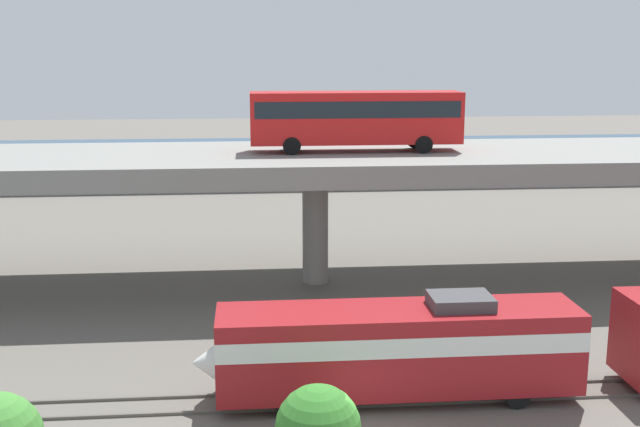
{
  "coord_description": "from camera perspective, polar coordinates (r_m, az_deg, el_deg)",
  "views": [
    {
      "loc": [
        -3.68,
        -24.57,
        13.58
      ],
      "look_at": [
        0.28,
        20.04,
        4.11
      ],
      "focal_mm": 44.25,
      "sensor_mm": 36.0,
      "label": 1
    }
  ],
  "objects": [
    {
      "name": "rail_strip_near",
      "position": [
        31.18,
        2.28,
        -13.76
      ],
      "size": [
        110.0,
        0.12,
        0.12
      ],
      "primitive_type": "cube",
      "color": "#59544C",
      "rests_on": "ground_plane"
    },
    {
      "name": "rail_strip_far",
      "position": [
        32.47,
        1.95,
        -12.67
      ],
      "size": [
        110.0,
        0.12,
        0.12
      ],
      "primitive_type": "cube",
      "color": "#59544C",
      "rests_on": "ground_plane"
    },
    {
      "name": "train_locomotive",
      "position": [
        31.15,
        4.41,
        -9.54
      ],
      "size": [
        15.06,
        3.04,
        4.18
      ],
      "rotation": [
        0.0,
        0.0,
        3.14
      ],
      "color": "maroon",
      "rests_on": "ground_plane"
    },
    {
      "name": "highway_overpass",
      "position": [
        45.21,
        -0.35,
        3.54
      ],
      "size": [
        96.0,
        11.38,
        7.7
      ],
      "color": "gray",
      "rests_on": "ground_plane"
    },
    {
      "name": "transit_bus_on_overpass",
      "position": [
        45.26,
        2.62,
        7.1
      ],
      "size": [
        12.0,
        2.68,
        3.4
      ],
      "color": "red",
      "rests_on": "highway_overpass"
    },
    {
      "name": "pier_parking_lot",
      "position": [
        80.69,
        -2.39,
        2.77
      ],
      "size": [
        73.99,
        10.98,
        1.47
      ],
      "primitive_type": "cube",
      "color": "gray",
      "rests_on": "ground_plane"
    },
    {
      "name": "parked_car_0",
      "position": [
        81.35,
        -15.45,
        3.5
      ],
      "size": [
        4.49,
        1.9,
        1.5
      ],
      "rotation": [
        0.0,
        0.0,
        3.14
      ],
      "color": "silver",
      "rests_on": "pier_parking_lot"
    },
    {
      "name": "parked_car_1",
      "position": [
        83.84,
        3.79,
        4.15
      ],
      "size": [
        4.45,
        1.85,
        1.5
      ],
      "color": "navy",
      "rests_on": "pier_parking_lot"
    },
    {
      "name": "parked_car_2",
      "position": [
        85.43,
        9.08,
        4.17
      ],
      "size": [
        4.11,
        1.91,
        1.5
      ],
      "color": "navy",
      "rests_on": "pier_parking_lot"
    },
    {
      "name": "parked_car_3",
      "position": [
        78.63,
        1.94,
        3.65
      ],
      "size": [
        4.7,
        1.82,
        1.5
      ],
      "color": "#B7B7BC",
      "rests_on": "pier_parking_lot"
    },
    {
      "name": "parked_car_4",
      "position": [
        81.13,
        -20.69,
        3.14
      ],
      "size": [
        4.02,
        2.0,
        1.5
      ],
      "rotation": [
        0.0,
        0.0,
        3.14
      ],
      "color": "navy",
      "rests_on": "pier_parking_lot"
    },
    {
      "name": "parked_car_5",
      "position": [
        80.79,
        10.9,
        3.66
      ],
      "size": [
        4.22,
        1.94,
        1.5
      ],
      "color": "black",
      "rests_on": "pier_parking_lot"
    },
    {
      "name": "parked_car_6",
      "position": [
        81.79,
        -1.26,
        3.97
      ],
      "size": [
        4.32,
        1.83,
        1.5
      ],
      "color": "navy",
      "rests_on": "pier_parking_lot"
    },
    {
      "name": "parked_car_7",
      "position": [
        84.62,
        18.25,
        3.64
      ],
      "size": [
        4.34,
        1.9,
        1.5
      ],
      "color": "silver",
      "rests_on": "pier_parking_lot"
    },
    {
      "name": "harbor_water",
      "position": [
        103.53,
        -3.0,
        4.39
      ],
      "size": [
        140.0,
        36.0,
        0.01
      ],
      "primitive_type": "cube",
      "color": "navy",
      "rests_on": "ground_plane"
    },
    {
      "name": "shrub_right",
      "position": [
        26.64,
        -0.14,
        -15.21
      ],
      "size": [
        2.84,
        2.84,
        2.84
      ],
      "primitive_type": "sphere",
      "color": "#377F2C",
      "rests_on": "ground_plane"
    }
  ]
}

